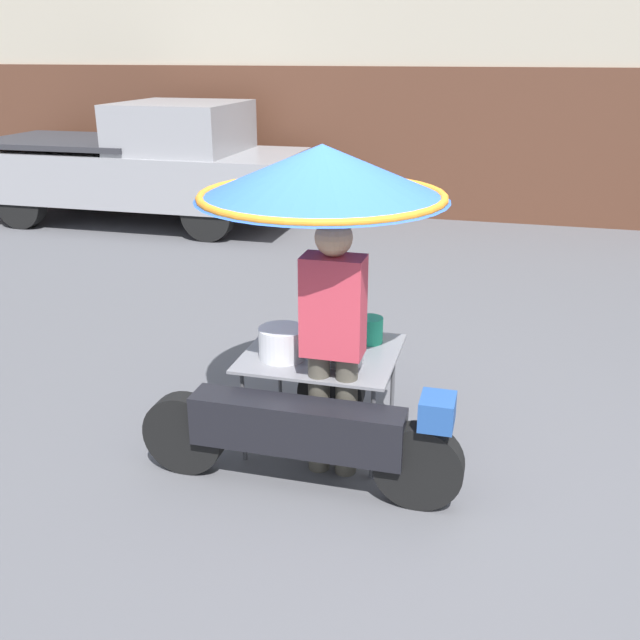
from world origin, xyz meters
TOP-DOWN VIEW (x-y plane):
  - ground_plane at (0.00, 0.00)m, footprint 36.00×36.00m
  - shopfront_building at (0.00, 8.76)m, footprint 28.00×2.06m
  - vendor_motorcycle_cart at (-0.33, 0.28)m, footprint 2.06×1.61m
  - vendor_person at (-0.16, -0.00)m, footprint 0.38×0.23m
  - pickup_truck at (-4.79, 6.29)m, footprint 5.21×1.98m

SIDE VIEW (x-z plane):
  - ground_plane at x=0.00m, z-range 0.00..0.00m
  - pickup_truck at x=-4.79m, z-range -0.02..1.86m
  - vendor_person at x=-0.16m, z-range 0.11..1.80m
  - vendor_motorcycle_cart at x=-0.33m, z-range 0.52..2.59m
  - shopfront_building at x=0.00m, z-range -0.01..3.64m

